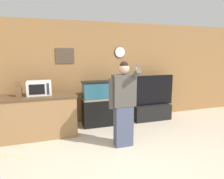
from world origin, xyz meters
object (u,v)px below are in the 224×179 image
(aquarium_on_stand, at_px, (101,103))
(tv_on_stand, at_px, (151,107))
(person_standing, at_px, (123,103))
(microwave, at_px, (39,88))
(counter_island, at_px, (38,116))
(knife_block, at_px, (19,91))

(aquarium_on_stand, height_order, tv_on_stand, tv_on_stand)
(person_standing, bearing_deg, tv_on_stand, 43.27)
(microwave, relative_size, tv_on_stand, 0.39)
(counter_island, xyz_separation_m, aquarium_on_stand, (1.48, 0.25, 0.10))
(counter_island, bearing_deg, person_standing, -31.81)
(microwave, xyz_separation_m, person_standing, (1.54, -1.04, -0.21))
(counter_island, height_order, microwave, microwave)
(counter_island, distance_m, knife_block, 0.67)
(aquarium_on_stand, xyz_separation_m, tv_on_stand, (1.43, -0.01, -0.21))
(microwave, xyz_separation_m, aquarium_on_stand, (1.42, 0.20, -0.51))
(tv_on_stand, bearing_deg, counter_island, -175.28)
(aquarium_on_stand, bearing_deg, tv_on_stand, -0.31)
(microwave, height_order, knife_block, knife_block)
(knife_block, relative_size, person_standing, 0.19)
(knife_block, bearing_deg, aquarium_on_stand, 7.44)
(aquarium_on_stand, relative_size, person_standing, 0.68)
(counter_island, bearing_deg, microwave, 38.24)
(knife_block, relative_size, tv_on_stand, 0.25)
(counter_island, relative_size, aquarium_on_stand, 1.45)
(counter_island, xyz_separation_m, person_standing, (1.60, -0.99, 0.40))
(knife_block, distance_m, aquarium_on_stand, 1.90)
(microwave, bearing_deg, knife_block, -174.98)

